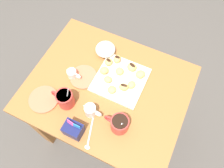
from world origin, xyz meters
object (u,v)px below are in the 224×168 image
dining_table (108,98)px  beignet_9 (124,87)px  beignet_7 (117,59)px  beignet_3 (132,85)px  beignet_5 (109,62)px  coffee_mug_red_right (65,99)px  chocolate_sauce_pitcher (72,74)px  saucer_coral_right (44,99)px  beignet_8 (120,71)px  saucer_coral_left (84,77)px  beignet_2 (112,90)px  coffee_mug_red_left (119,124)px  pastry_plate_square (120,80)px  beignet_0 (132,67)px  beignet_6 (140,74)px  cream_pitcher_white (91,110)px  ice_cream_bowl (105,49)px  beignet_1 (108,80)px  sugar_caddy (73,130)px  beignet_4 (104,71)px

dining_table → beignet_9: bearing=-164.5°
dining_table → beignet_7: 0.26m
beignet_3 → beignet_5: size_ratio=0.99×
dining_table → beignet_9: size_ratio=17.39×
coffee_mug_red_right → chocolate_sauce_pitcher: bearing=-71.9°
saucer_coral_right → chocolate_sauce_pitcher: bearing=-109.9°
beignet_3 → beignet_8: 0.11m
saucer_coral_left → beignet_2: beignet_2 is taller
coffee_mug_red_left → beignet_7: 0.39m
beignet_5 → beignet_7: bearing=-132.7°
beignet_7 → beignet_9: bearing=125.5°
saucer_coral_left → pastry_plate_square: bearing=-159.9°
beignet_0 → beignet_7: size_ratio=1.04×
coffee_mug_red_left → beignet_3: (0.03, -0.23, -0.02)m
pastry_plate_square → beignet_3: (-0.07, 0.02, 0.03)m
saucer_coral_left → beignet_0: bearing=-145.0°
beignet_0 → beignet_6: 0.06m
coffee_mug_red_left → beignet_9: size_ratio=2.85×
beignet_0 → beignet_7: beignet_0 is taller
beignet_6 → beignet_8: beignet_6 is taller
chocolate_sauce_pitcher → saucer_coral_right: size_ratio=0.58×
beignet_7 → beignet_6: bearing=166.6°
cream_pitcher_white → beignet_6: 0.34m
beignet_2 → coffee_mug_red_right: bearing=39.7°
pastry_plate_square → beignet_8: 0.05m
ice_cream_bowl → dining_table: bearing=118.5°
beignet_1 → dining_table: bearing=108.3°
cream_pitcher_white → saucer_coral_left: size_ratio=0.68×
beignet_5 → pastry_plate_square: bearing=148.5°
sugar_caddy → beignet_0: sugar_caddy is taller
coffee_mug_red_right → beignet_3: coffee_mug_red_right is taller
beignet_0 → beignet_5: (0.13, 0.02, -0.00)m
dining_table → beignet_0: 0.26m
saucer_coral_left → saucer_coral_right: size_ratio=0.97×
coffee_mug_red_left → beignet_4: bearing=-50.2°
ice_cream_bowl → chocolate_sauce_pitcher: size_ratio=1.28×
pastry_plate_square → beignet_1: size_ratio=5.80×
coffee_mug_red_left → beignet_7: coffee_mug_red_left is taller
sugar_caddy → beignet_7: (-0.02, -0.47, -0.01)m
beignet_0 → cream_pitcher_white: bearing=75.1°
coffee_mug_red_left → beignet_5: size_ratio=2.97×
pastry_plate_square → beignet_4: 0.10m
saucer_coral_left → beignet_8: 0.21m
ice_cream_bowl → coffee_mug_red_right: bearing=83.5°
beignet_0 → beignet_1: beignet_0 is taller
saucer_coral_left → beignet_2: (-0.19, 0.01, 0.03)m
pastry_plate_square → beignet_7: beignet_7 is taller
pastry_plate_square → beignet_3: bearing=167.4°
pastry_plate_square → saucer_coral_right: bearing=41.3°
beignet_3 → ice_cream_bowl: bearing=-33.2°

